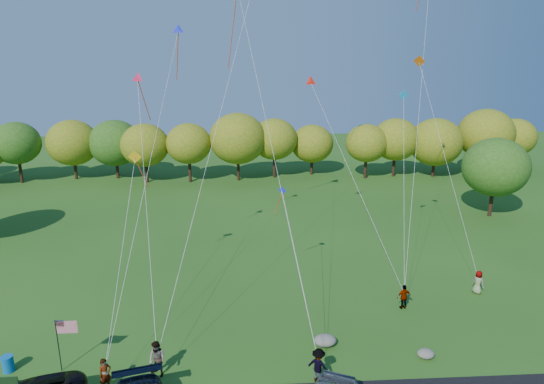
% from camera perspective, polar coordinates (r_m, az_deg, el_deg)
% --- Properties ---
extents(ground, '(140.00, 140.00, 0.00)m').
position_cam_1_polar(ground, '(25.23, -4.77, -20.50)').
color(ground, '#275217').
rests_on(ground, ground).
extents(treeline, '(76.97, 27.62, 8.45)m').
position_cam_1_polar(treeline, '(57.22, -5.66, 5.68)').
color(treeline, '#321C12').
rests_on(treeline, ground).
extents(flyer_a, '(0.69, 0.67, 1.61)m').
position_cam_1_polar(flyer_a, '(24.96, -19.03, -19.63)').
color(flyer_a, '#4C4C59').
rests_on(flyer_a, ground).
extents(flyer_b, '(1.12, 1.08, 1.82)m').
position_cam_1_polar(flyer_b, '(25.10, -13.38, -18.59)').
color(flyer_b, '#4C4C59').
rests_on(flyer_b, ground).
extents(flyer_c, '(1.27, 1.15, 1.72)m').
position_cam_1_polar(flyer_c, '(24.30, 5.49, -19.64)').
color(flyer_c, '#4C4C59').
rests_on(flyer_c, ground).
extents(flyer_d, '(0.96, 0.54, 1.55)m').
position_cam_1_polar(flyer_d, '(31.01, 15.27, -11.81)').
color(flyer_d, '#4C4C59').
rests_on(flyer_d, ground).
extents(flyer_e, '(0.84, 0.91, 1.55)m').
position_cam_1_polar(flyer_e, '(34.33, 23.07, -9.74)').
color(flyer_e, '#4C4C59').
rests_on(flyer_e, ground).
extents(park_bench, '(1.64, 0.41, 0.90)m').
position_cam_1_polar(park_bench, '(26.76, -29.29, -19.14)').
color(park_bench, black).
rests_on(park_bench, ground).
extents(trash_barrel, '(0.55, 0.55, 0.83)m').
position_cam_1_polar(trash_barrel, '(28.17, -28.64, -17.32)').
color(trash_barrel, '#0B5EB0').
rests_on(trash_barrel, ground).
extents(flag_assembly, '(1.03, 0.67, 2.80)m').
position_cam_1_polar(flag_assembly, '(26.13, -23.34, -14.93)').
color(flag_assembly, black).
rests_on(flag_assembly, ground).
extents(boulder_near, '(1.21, 0.94, 0.60)m').
position_cam_1_polar(boulder_near, '(27.04, 6.26, -16.96)').
color(boulder_near, '#9B9987').
rests_on(boulder_near, ground).
extents(boulder_far, '(0.88, 0.74, 0.46)m').
position_cam_1_polar(boulder_far, '(27.20, 17.64, -17.67)').
color(boulder_far, slate).
rests_on(boulder_far, ground).
extents(kites_aloft, '(20.70, 8.03, 20.16)m').
position_cam_1_polar(kites_aloft, '(34.77, 0.26, 21.31)').
color(kites_aloft, '#C91653').
rests_on(kites_aloft, ground).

